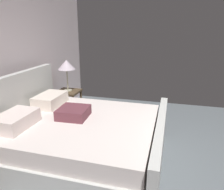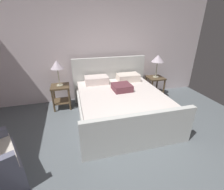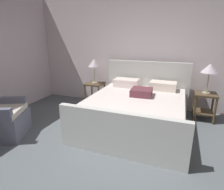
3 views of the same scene
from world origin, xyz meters
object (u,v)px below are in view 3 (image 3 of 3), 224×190
object	(u,v)px
nightstand_left	(95,90)
table_lamp_left	(94,63)
table_lamp_right	(210,69)
armchair	(0,118)
nightstand_right	(205,102)
bed	(137,109)

from	to	relation	value
nightstand_left	table_lamp_left	world-z (taller)	table_lamp_left
table_lamp_right	armchair	world-z (taller)	table_lamp_right
nightstand_right	nightstand_left	bearing A→B (deg)	179.60
bed	table_lamp_right	bearing A→B (deg)	31.12
bed	armchair	bearing A→B (deg)	-150.28
nightstand_right	table_lamp_left	size ratio (longest dim) A/B	0.97
nightstand_right	nightstand_left	world-z (taller)	same
bed	nightstand_left	size ratio (longest dim) A/B	3.69
table_lamp_left	table_lamp_right	bearing A→B (deg)	-0.40
armchair	nightstand_left	bearing A→B (deg)	66.30
bed	table_lamp_right	world-z (taller)	table_lamp_right
bed	table_lamp_right	distance (m)	1.70
bed	nightstand_left	distance (m)	1.53
nightstand_left	armchair	size ratio (longest dim) A/B	0.62
bed	table_lamp_left	size ratio (longest dim) A/B	3.57
table_lamp_right	table_lamp_left	xyz separation A→B (m)	(-2.60, 0.02, -0.01)
table_lamp_right	nightstand_left	xyz separation A→B (m)	(-2.60, 0.02, -0.71)
bed	nightstand_left	bearing A→B (deg)	148.33
armchair	nightstand_right	bearing A→B (deg)	30.24
nightstand_left	table_lamp_left	xyz separation A→B (m)	(-0.00, 0.00, 0.70)
table_lamp_left	armchair	distance (m)	2.38
bed	table_lamp_left	distance (m)	1.71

